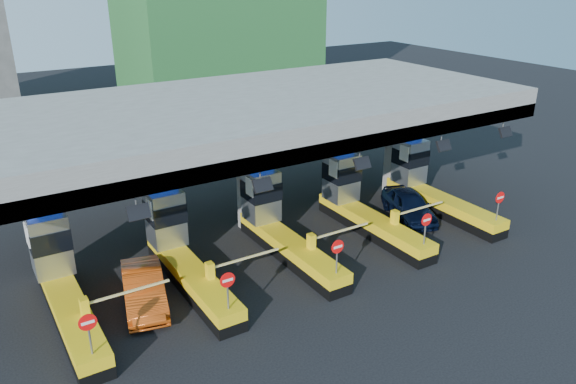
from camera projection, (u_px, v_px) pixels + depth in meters
ground at (280, 250)px, 27.46m from camera, size 120.00×120.00×0.00m
toll_canopy at (249, 116)px, 27.43m from camera, size 28.00×12.09×7.00m
toll_lane_far_left at (61, 278)px, 22.28m from camera, size 4.43×8.00×4.16m
toll_lane_left at (179, 248)px, 24.72m from camera, size 4.43×8.00×4.16m
toll_lane_center at (277, 222)px, 27.15m from camera, size 4.43×8.00×4.16m
toll_lane_right at (358, 201)px, 29.59m from camera, size 4.43×8.00×4.16m
toll_lane_far_right at (427, 183)px, 32.03m from camera, size 4.43×8.00×4.16m
van at (409, 205)px, 30.67m from camera, size 3.24×4.90×1.55m
red_car at (144, 289)px, 22.81m from camera, size 2.55×4.75×1.49m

